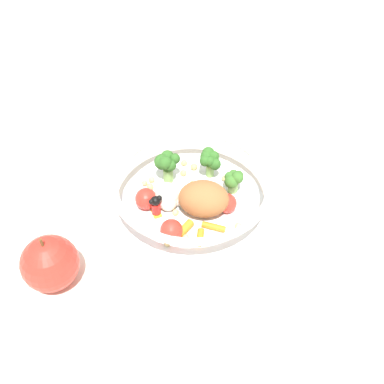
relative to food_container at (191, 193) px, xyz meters
name	(u,v)px	position (x,y,z in m)	size (l,w,h in m)	color
ground_plane	(203,214)	(-0.01, -0.02, -0.03)	(2.40, 2.40, 0.00)	silver
food_container	(191,193)	(0.00, 0.00, 0.00)	(0.24, 0.24, 0.07)	white
loose_apple	(50,263)	(-0.10, 0.20, 0.00)	(0.08, 0.08, 0.09)	red
folded_napkin	(273,126)	(0.19, -0.19, -0.03)	(0.13, 0.14, 0.01)	white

